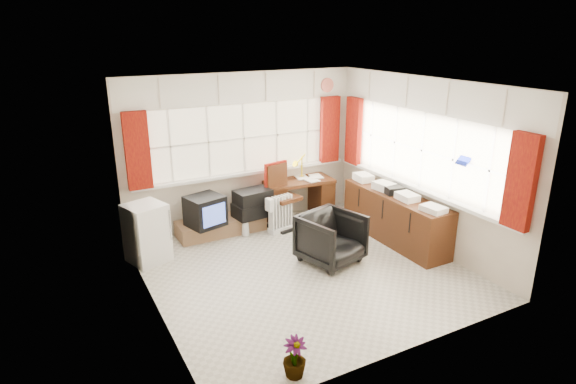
% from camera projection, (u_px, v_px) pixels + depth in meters
% --- Properties ---
extents(ground, '(4.00, 4.00, 0.00)m').
position_uv_depth(ground, '(304.00, 270.00, 6.59)').
color(ground, beige).
rests_on(ground, ground).
extents(room_walls, '(4.00, 4.00, 4.00)m').
position_uv_depth(room_walls, '(305.00, 164.00, 6.10)').
color(room_walls, beige).
rests_on(room_walls, ground).
extents(window_back, '(3.70, 0.12, 3.60)m').
position_uv_depth(window_back, '(245.00, 169.00, 7.90)').
color(window_back, beige).
rests_on(window_back, room_walls).
extents(window_right, '(0.12, 3.70, 3.60)m').
position_uv_depth(window_right, '(418.00, 184.00, 7.15)').
color(window_right, beige).
rests_on(window_right, room_walls).
extents(curtains, '(3.83, 3.83, 1.15)m').
position_uv_depth(curtains, '(327.00, 145.00, 7.30)').
color(curtains, '#942208').
rests_on(curtains, room_walls).
extents(overhead_cabinets, '(3.98, 3.98, 0.48)m').
position_uv_depth(overhead_cabinets, '(330.00, 91.00, 7.12)').
color(overhead_cabinets, silver).
rests_on(overhead_cabinets, room_walls).
extents(desk, '(1.22, 0.66, 0.71)m').
position_uv_depth(desk, '(298.00, 196.00, 8.32)').
color(desk, '#552B14').
rests_on(desk, ground).
extents(desk_lamp, '(0.16, 0.14, 0.41)m').
position_uv_depth(desk_lamp, '(302.00, 161.00, 8.29)').
color(desk_lamp, yellow).
rests_on(desk_lamp, desk).
extents(task_chair, '(0.54, 0.56, 1.08)m').
position_uv_depth(task_chair, '(280.00, 193.00, 7.89)').
color(task_chair, black).
rests_on(task_chair, ground).
extents(office_chair, '(0.94, 0.96, 0.71)m').
position_uv_depth(office_chair, '(331.00, 238.00, 6.71)').
color(office_chair, black).
rests_on(office_chair, ground).
extents(radiator, '(0.43, 0.23, 0.61)m').
position_uv_depth(radiator, '(280.00, 217.00, 7.76)').
color(radiator, white).
rests_on(radiator, ground).
extents(credenza, '(0.50, 2.00, 0.85)m').
position_uv_depth(credenza, '(395.00, 216.00, 7.40)').
color(credenza, '#552B14').
rests_on(credenza, ground).
extents(file_tray, '(0.33, 0.39, 0.12)m').
position_uv_depth(file_tray, '(392.00, 189.00, 7.36)').
color(file_tray, black).
rests_on(file_tray, credenza).
extents(tv_bench, '(1.40, 0.50, 0.25)m').
position_uv_depth(tv_bench, '(221.00, 226.00, 7.74)').
color(tv_bench, '#8A6445').
rests_on(tv_bench, ground).
extents(crt_tv, '(0.62, 0.59, 0.47)m').
position_uv_depth(crt_tv, '(205.00, 211.00, 7.36)').
color(crt_tv, black).
rests_on(crt_tv, tv_bench).
extents(hifi_stack, '(0.66, 0.46, 0.44)m').
position_uv_depth(hifi_stack, '(253.00, 204.00, 7.73)').
color(hifi_stack, black).
rests_on(hifi_stack, tv_bench).
extents(mini_fridge, '(0.63, 0.63, 0.84)m').
position_uv_depth(mini_fridge, '(147.00, 233.00, 6.72)').
color(mini_fridge, white).
rests_on(mini_fridge, ground).
extents(spray_bottle_a, '(0.15, 0.15, 0.32)m').
position_uv_depth(spray_bottle_a, '(245.00, 226.00, 7.62)').
color(spray_bottle_a, silver).
rests_on(spray_bottle_a, ground).
extents(spray_bottle_b, '(0.11, 0.11, 0.20)m').
position_uv_depth(spray_bottle_b, '(260.00, 221.00, 7.98)').
color(spray_bottle_b, '#8ACDC4').
rests_on(spray_bottle_b, ground).
extents(flower_vase, '(0.25, 0.25, 0.41)m').
position_uv_depth(flower_vase, '(295.00, 358.00, 4.51)').
color(flower_vase, black).
rests_on(flower_vase, ground).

